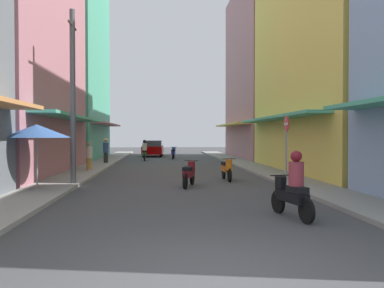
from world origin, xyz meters
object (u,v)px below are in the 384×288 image
pedestrian_foreground (106,149)px  pedestrian_midway (89,157)px  motorbike_blue (173,153)px  vendor_umbrella (37,131)px  motorbike_maroon (189,173)px  motorbike_black (292,188)px  motorbike_orange (227,169)px  motorbike_green (144,151)px  utility_pole (73,96)px  street_sign_no_entry (286,141)px  parked_car (153,148)px

pedestrian_foreground → pedestrian_midway: pedestrian_foreground is taller
motorbike_blue → pedestrian_midway: pedestrian_midway is taller
vendor_umbrella → motorbike_maroon: bearing=11.1°
motorbike_maroon → vendor_umbrella: 5.56m
motorbike_black → motorbike_orange: motorbike_black is taller
motorbike_green → utility_pole: (-2.06, -15.07, 2.69)m
vendor_umbrella → utility_pole: utility_pole is taller
motorbike_orange → motorbike_black: bearing=-88.2°
pedestrian_foreground → utility_pole: size_ratio=0.27×
motorbike_orange → vendor_umbrella: 7.71m
motorbike_maroon → vendor_umbrella: vendor_umbrella is taller
motorbike_orange → pedestrian_midway: bearing=145.2°
motorbike_maroon → street_sign_no_entry: size_ratio=0.67×
motorbike_maroon → parked_car: 21.40m
vendor_umbrella → street_sign_no_entry: size_ratio=0.87×
motorbike_black → utility_pole: (-6.33, 6.31, 2.69)m
motorbike_maroon → pedestrian_foreground: bearing=112.0°
motorbike_maroon → parked_car: parked_car is taller
motorbike_black → vendor_umbrella: 8.79m
motorbike_maroon → pedestrian_foreground: 12.42m
motorbike_black → motorbike_green: same height
motorbike_blue → street_sign_no_entry: size_ratio=0.68×
motorbike_blue → parked_car: (-1.73, 3.81, 0.24)m
motorbike_black → vendor_umbrella: size_ratio=0.78×
pedestrian_foreground → motorbike_maroon: bearing=-68.0°
motorbike_maroon → pedestrian_midway: 8.05m
motorbike_orange → pedestrian_midway: (-6.56, 4.56, 0.28)m
street_sign_no_entry → motorbike_black: bearing=-106.5°
motorbike_green → parked_car: size_ratio=0.43×
motorbike_blue → pedestrian_foreground: pedestrian_foreground is taller
vendor_umbrella → pedestrian_foreground: bearing=87.3°
vendor_umbrella → motorbike_black: bearing=-33.9°
motorbike_green → pedestrian_midway: size_ratio=1.15×
utility_pole → motorbike_blue: bearing=75.8°
motorbike_maroon → street_sign_no_entry: 3.85m
street_sign_no_entry → parked_car: bearing=104.1°
motorbike_orange → motorbike_green: motorbike_green is taller
utility_pole → vendor_umbrella: bearing=-120.8°
motorbike_black → parked_car: bearing=97.8°
pedestrian_midway → vendor_umbrella: 7.58m
pedestrian_foreground → vendor_umbrella: 12.59m
motorbike_maroon → motorbike_orange: (1.74, 1.88, 0.00)m
motorbike_black → motorbike_green: size_ratio=0.99×
motorbike_green → pedestrian_midway: bearing=-105.5°
motorbike_green → motorbike_black: bearing=-78.7°
parked_car → street_sign_no_entry: (5.41, -21.57, 0.98)m
motorbike_black → street_sign_no_entry: (1.67, 5.63, 1.01)m
motorbike_black → motorbike_green: bearing=101.3°
motorbike_maroon → street_sign_no_entry: street_sign_no_entry is taller
motorbike_blue → motorbike_maroon: (0.04, -17.52, 0.00)m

